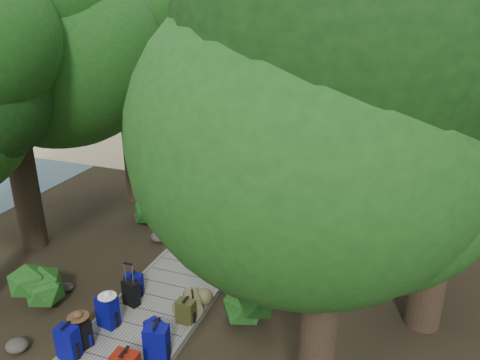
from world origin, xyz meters
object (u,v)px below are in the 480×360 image
at_px(backpack_left_a, 68,341).
at_px(suitcase_on_boardwalk, 131,293).
at_px(backpack_right_b, 157,342).
at_px(lone_suitcase_on_sand, 296,156).
at_px(duffel_right_khaki, 193,302).
at_px(backpack_right_c, 156,334).
at_px(kayak, 210,140).
at_px(sun_lounger, 374,149).
at_px(backpack_left_d, 134,284).
at_px(backpack_left_c, 108,310).
at_px(backpack_right_d, 186,310).
at_px(backpack_left_b, 82,331).

relative_size(backpack_left_a, suitcase_on_boardwalk, 1.28).
bearing_deg(backpack_right_b, lone_suitcase_on_sand, 79.64).
distance_m(duffel_right_khaki, lone_suitcase_on_sand, 10.25).
height_order(backpack_right_b, backpack_right_c, backpack_right_b).
distance_m(kayak, sun_lounger, 7.27).
xyz_separation_m(backpack_left_d, kayak, (-3.21, 11.51, -0.23)).
distance_m(backpack_left_c, backpack_left_d, 1.08).
relative_size(backpack_left_c, sun_lounger, 0.36).
xyz_separation_m(backpack_left_d, suitcase_on_boardwalk, (0.13, -0.32, 0.00)).
bearing_deg(backpack_right_d, backpack_right_b, -90.11).
distance_m(backpack_left_a, backpack_left_b, 0.36).
bearing_deg(backpack_left_b, backpack_right_c, 35.97).
bearing_deg(backpack_right_b, backpack_right_d, 77.35).
relative_size(kayak, sun_lounger, 1.48).
distance_m(backpack_left_b, backpack_right_c, 1.41).
relative_size(backpack_left_a, backpack_left_b, 1.14).
bearing_deg(lone_suitcase_on_sand, duffel_right_khaki, -78.45).
relative_size(backpack_right_c, sun_lounger, 0.32).
bearing_deg(duffel_right_khaki, backpack_right_c, -126.21).
height_order(backpack_left_c, kayak, backpack_left_c).
bearing_deg(sun_lounger, duffel_right_khaki, -124.62).
distance_m(backpack_right_b, kayak, 13.90).
distance_m(backpack_left_a, backpack_right_c, 1.57).
relative_size(backpack_left_c, backpack_right_b, 0.95).
distance_m(backpack_left_b, backpack_left_c, 0.66).
bearing_deg(backpack_left_b, suitcase_on_boardwalk, 103.63).
height_order(backpack_left_c, duffel_right_khaki, backpack_left_c).
bearing_deg(kayak, backpack_left_d, -95.15).
bearing_deg(backpack_right_d, backpack_left_c, -154.99).
xyz_separation_m(backpack_left_b, kayak, (-3.17, 13.23, -0.27)).
bearing_deg(kayak, backpack_right_b, -91.04).
bearing_deg(backpack_right_d, duffel_right_khaki, 95.65).
distance_m(backpack_right_b, backpack_right_d, 1.14).
bearing_deg(suitcase_on_boardwalk, backpack_right_d, 10.78).
height_order(backpack_right_b, suitcase_on_boardwalk, backpack_right_b).
bearing_deg(lone_suitcase_on_sand, backpack_right_b, -78.57).
height_order(duffel_right_khaki, kayak, duffel_right_khaki).
bearing_deg(duffel_right_khaki, lone_suitcase_on_sand, 61.49).
height_order(backpack_right_b, lone_suitcase_on_sand, backpack_right_b).
height_order(duffel_right_khaki, sun_lounger, sun_lounger).
bearing_deg(backpack_left_d, duffel_right_khaki, -11.31).
distance_m(backpack_right_b, sun_lounger, 13.92).
xyz_separation_m(backpack_left_b, backpack_left_c, (0.12, 0.64, 0.05)).
height_order(backpack_right_d, kayak, backpack_right_d).
height_order(backpack_left_b, backpack_left_c, backpack_left_c).
relative_size(backpack_left_a, backpack_right_b, 0.92).
bearing_deg(backpack_right_b, backpack_left_c, 148.60).
bearing_deg(lone_suitcase_on_sand, backpack_left_a, -85.82).
bearing_deg(sun_lounger, backpack_left_c, -129.36).
distance_m(backpack_left_c, backpack_right_b, 1.48).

